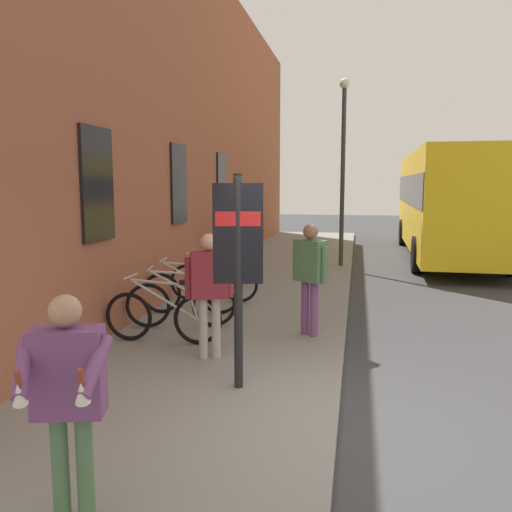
# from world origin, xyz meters

# --- Properties ---
(ground) EXTENTS (60.00, 60.00, 0.00)m
(ground) POSITION_xyz_m (6.00, -1.00, 0.00)
(ground) COLOR #38383A
(sidewalk_pavement) EXTENTS (24.00, 3.50, 0.12)m
(sidewalk_pavement) POSITION_xyz_m (8.00, 1.75, 0.06)
(sidewalk_pavement) COLOR gray
(sidewalk_pavement) RESTS_ON ground
(station_facade) EXTENTS (22.00, 0.65, 7.79)m
(station_facade) POSITION_xyz_m (8.99, 3.80, 3.89)
(station_facade) COLOR #9E563D
(station_facade) RESTS_ON ground
(bicycle_under_window) EXTENTS (0.48, 1.77, 0.97)m
(bicycle_under_window) POSITION_xyz_m (2.11, 2.59, 0.51)
(bicycle_under_window) COLOR black
(bicycle_under_window) RESTS_ON sidewalk_pavement
(bicycle_by_door) EXTENTS (0.58, 1.74, 0.97)m
(bicycle_by_door) POSITION_xyz_m (2.96, 2.60, 0.51)
(bicycle_by_door) COLOR black
(bicycle_by_door) RESTS_ON sidewalk_pavement
(bicycle_beside_lamp) EXTENTS (0.48, 1.76, 0.97)m
(bicycle_beside_lamp) POSITION_xyz_m (3.85, 2.73, 0.51)
(bicycle_beside_lamp) COLOR black
(bicycle_beside_lamp) RESTS_ON sidewalk_pavement
(bicycle_mid_rack) EXTENTS (0.48, 1.77, 0.97)m
(bicycle_mid_rack) POSITION_xyz_m (4.89, 2.59, 0.51)
(bicycle_mid_rack) COLOR black
(bicycle_mid_rack) RESTS_ON sidewalk_pavement
(transit_info_sign) EXTENTS (0.18, 0.56, 2.40)m
(transit_info_sign) POSITION_xyz_m (0.65, 1.14, 1.72)
(transit_info_sign) COLOR black
(transit_info_sign) RESTS_ON sidewalk_pavement
(city_bus) EXTENTS (10.55, 2.82, 3.35)m
(city_bus) POSITION_xyz_m (13.12, -3.00, 1.92)
(city_bus) COLOR yellow
(city_bus) RESTS_ON ground
(pedestrian_crossing_street) EXTENTS (0.39, 0.59, 1.65)m
(pedestrian_crossing_street) POSITION_xyz_m (1.58, 1.74, 1.13)
(pedestrian_crossing_street) COLOR #B2A599
(pedestrian_crossing_street) RESTS_ON sidewalk_pavement
(pedestrian_by_facade) EXTENTS (0.48, 0.54, 1.69)m
(pedestrian_by_facade) POSITION_xyz_m (2.89, 0.55, 1.15)
(pedestrian_by_facade) COLOR #723F72
(pedestrian_by_facade) RESTS_ON sidewalk_pavement
(pedestrian_near_bus) EXTENTS (0.55, 0.53, 1.77)m
(pedestrian_near_bus) POSITION_xyz_m (6.98, 2.26, 1.20)
(pedestrian_near_bus) COLOR #26262D
(pedestrian_near_bus) RESTS_ON sidewalk_pavement
(tourist_with_hotdogs) EXTENTS (0.63, 0.62, 1.59)m
(tourist_with_hotdogs) POSITION_xyz_m (-1.99, 1.69, 1.10)
(tourist_with_hotdogs) COLOR #4C724C
(tourist_with_hotdogs) RESTS_ON sidewalk_pavement
(street_lamp) EXTENTS (0.28, 0.28, 5.08)m
(street_lamp) POSITION_xyz_m (9.96, 0.30, 3.14)
(street_lamp) COLOR #333338
(street_lamp) RESTS_ON sidewalk_pavement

